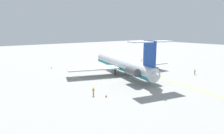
{
  "coord_description": "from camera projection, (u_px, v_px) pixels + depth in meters",
  "views": [
    {
      "loc": [
        -47.9,
        52.59,
        14.0
      ],
      "look_at": [
        -0.38,
        16.18,
        2.67
      ],
      "focal_mm": 31.8,
      "sensor_mm": 36.0,
      "label": 1
    }
  ],
  "objects": [
    {
      "name": "safety_cone_nose",
      "position": [
        51.0,
        67.0,
        72.89
      ],
      "size": [
        0.4,
        0.4,
        0.55
      ],
      "primitive_type": "cone",
      "color": "#EA590F",
      "rests_on": "ground"
    },
    {
      "name": "safety_cone_wingtip",
      "position": [
        128.0,
        62.0,
        85.98
      ],
      "size": [
        0.4,
        0.4,
        0.55
      ],
      "primitive_type": "cone",
      "color": "#EA590F",
      "rests_on": "ground"
    },
    {
      "name": "safety_cone_tail",
      "position": [
        106.0,
        96.0,
        41.75
      ],
      "size": [
        0.4,
        0.4,
        0.55
      ],
      "primitive_type": "cone",
      "color": "#EA590F",
      "rests_on": "ground"
    },
    {
      "name": "taxiway_centreline",
      "position": [
        139.0,
        71.0,
        68.37
      ],
      "size": [
        91.75,
        18.35,
        0.01
      ],
      "primitive_type": "cube",
      "rotation": [
        0.0,
        0.0,
        -0.19
      ],
      "color": "gold",
      "rests_on": "ground"
    },
    {
      "name": "ground_crew_near_tail",
      "position": [
        195.0,
        71.0,
        62.49
      ],
      "size": [
        0.36,
        0.27,
        1.66
      ],
      "rotation": [
        0.0,
        0.0,
        2.16
      ],
      "color": "black",
      "rests_on": "ground"
    },
    {
      "name": "ground_crew_near_nose",
      "position": [
        142.0,
        60.0,
        84.21
      ],
      "size": [
        0.28,
        0.4,
        1.75
      ],
      "rotation": [
        0.0,
        0.0,
        0.51
      ],
      "color": "black",
      "rests_on": "ground"
    },
    {
      "name": "ground_crew_portside",
      "position": [
        93.0,
        90.0,
        42.65
      ],
      "size": [
        0.34,
        0.34,
        1.77
      ],
      "rotation": [
        0.0,
        0.0,
        2.37
      ],
      "color": "black",
      "rests_on": "ground"
    },
    {
      "name": "ground",
      "position": [
        147.0,
        69.0,
        71.39
      ],
      "size": [
        286.23,
        286.23,
        0.0
      ],
      "primitive_type": "plane",
      "color": "#9E9E99"
    },
    {
      "name": "main_jetliner",
      "position": [
        124.0,
        65.0,
        62.25
      ],
      "size": [
        38.67,
        34.52,
        11.38
      ],
      "rotation": [
        0.0,
        0.0,
        -0.23
      ],
      "color": "silver",
      "rests_on": "ground"
    }
  ]
}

